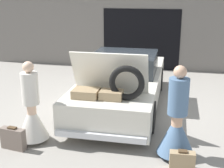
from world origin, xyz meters
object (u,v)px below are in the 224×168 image
car (123,83)px  suitcase_beside_right_person (182,160)px  person_left (32,114)px  suitcase_beside_left_person (13,139)px  person_right (177,126)px

car → suitcase_beside_right_person: size_ratio=11.16×
person_left → suitcase_beside_left_person: size_ratio=3.23×
car → person_right: (1.38, -2.32, -0.00)m
person_right → suitcase_beside_left_person: size_ratio=3.37×
person_left → suitcase_beside_left_person: person_left is taller
person_right → suitcase_beside_right_person: (0.12, -0.40, -0.44)m
suitcase_beside_left_person → suitcase_beside_right_person: suitcase_beside_left_person is taller
suitcase_beside_right_person → suitcase_beside_left_person: bearing=179.1°
person_left → person_right: bearing=76.1°
suitcase_beside_left_person → suitcase_beside_right_person: size_ratio=1.17×
person_left → suitcase_beside_left_person: (-0.23, -0.37, -0.37)m
person_left → suitcase_beside_right_person: (2.88, -0.42, -0.42)m
person_right → suitcase_beside_right_person: 0.61m
person_right → suitcase_beside_right_person: size_ratio=3.95×
person_left → suitcase_beside_left_person: 0.57m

